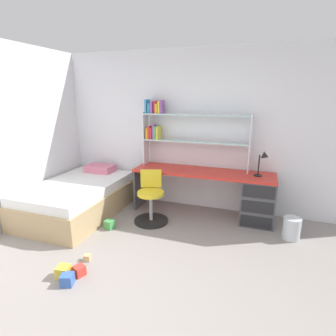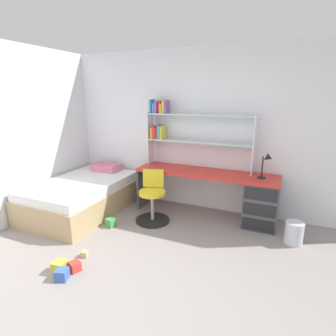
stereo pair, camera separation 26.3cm
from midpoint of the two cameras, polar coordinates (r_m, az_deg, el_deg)
ground_plane at (r=2.74m, az=-7.89°, el=-28.40°), size 5.73×6.18×0.02m
room_shell at (r=3.78m, az=-14.89°, el=5.94°), size 5.73×6.18×2.59m
desk at (r=4.23m, az=17.40°, el=-5.69°), size 2.19×0.56×0.72m
bookshelf_hutch at (r=4.37m, az=4.86°, el=8.50°), size 1.73×0.22×1.08m
desk_lamp at (r=4.03m, az=22.09°, el=1.22°), size 0.20×0.17×0.38m
swivel_chair at (r=4.12m, az=-1.47°, el=-7.20°), size 0.52×0.52×0.78m
bed_platform at (r=4.66m, az=-15.96°, el=-5.62°), size 1.19×1.85×0.65m
waste_bin at (r=3.98m, az=26.94°, el=-12.21°), size 0.23×0.23×0.30m
toy_block_yellow_0 at (r=3.29m, az=-19.80°, el=-19.17°), size 0.15×0.15×0.13m
toy_block_natural_1 at (r=3.48m, az=-15.14°, el=-17.25°), size 0.09×0.09×0.07m
toy_block_green_2 at (r=4.09m, az=-10.20°, el=-11.31°), size 0.15×0.15×0.12m
toy_block_red_3 at (r=3.27m, az=-16.87°, el=-19.40°), size 0.14×0.14×0.11m
toy_block_blue_4 at (r=3.18m, az=-19.27°, el=-20.60°), size 0.15×0.15×0.12m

